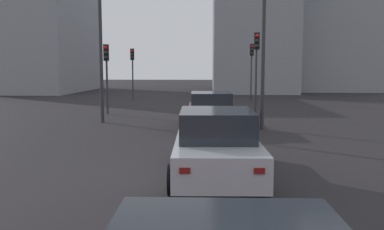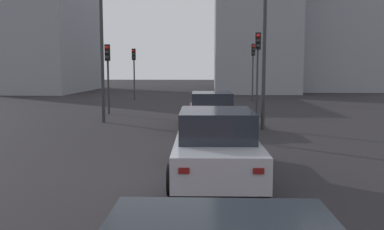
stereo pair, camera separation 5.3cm
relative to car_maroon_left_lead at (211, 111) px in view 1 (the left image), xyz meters
The scene contains 12 objects.
ground_plane 7.91m from the car_maroon_left_lead, 169.37° to the left, with size 160.00×160.00×0.20m, color black.
car_maroon_left_lead is the anchor object (origin of this frame).
car_silver_left_second 7.78m from the car_maroon_left_lead, behind, with size 4.80×2.19×1.62m.
traffic_light_near_left 8.09m from the car_maroon_left_lead, 47.22° to the left, with size 0.32×0.30×3.86m.
traffic_light_near_right 6.17m from the car_maroon_left_lead, 25.87° to the right, with size 0.32×0.29×4.45m.
traffic_light_far_left 15.38m from the car_maroon_left_lead, 12.22° to the right, with size 0.33×0.31×4.41m.
traffic_light_far_right 16.70m from the car_maroon_left_lead, 21.88° to the left, with size 0.32×0.29×4.09m.
street_lamp_kerbside 4.77m from the car_maroon_left_lead, 92.90° to the right, with size 0.56×0.36×8.68m.
street_lamp_far 7.02m from the car_maroon_left_lead, 70.27° to the left, with size 0.56×0.36×9.01m.
building_facade_left 36.10m from the car_maroon_left_lead, 20.84° to the right, with size 14.36×10.87×16.86m, color gray.
building_facade_center 31.38m from the car_maroon_left_lead, ahead, with size 15.83×8.29×17.91m, color gray.
building_facade_right 33.18m from the car_maroon_left_lead, 32.23° to the left, with size 15.10×7.18×12.44m, color gray.
Camera 1 is at (-9.58, -1.36, 2.58)m, focal length 38.46 mm.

